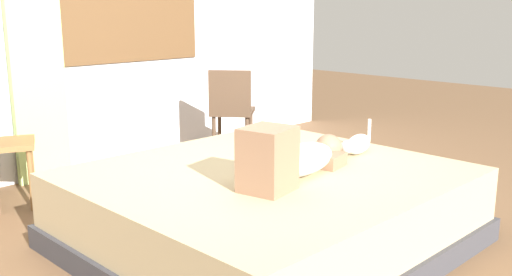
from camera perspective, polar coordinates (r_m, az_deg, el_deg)
The scene contains 7 objects.
ground_plane at distance 3.51m, azimuth 1.79°, elevation -10.79°, with size 16.00×16.00×0.00m, color brown.
back_wall_with_window at distance 5.18m, azimuth -18.35°, elevation 12.68°, with size 6.40×0.14×2.90m.
bed at distance 3.48m, azimuth 1.18°, elevation -6.96°, with size 2.10×1.94×0.46m.
person_lying at distance 3.25m, azimuth 3.80°, elevation -1.99°, with size 0.94×0.42×0.34m.
cat at distance 3.82m, azimuth 9.97°, elevation -0.62°, with size 0.36×0.14×0.21m.
chair_spare at distance 5.27m, azimuth -2.44°, elevation 3.02°, with size 0.53×0.53×0.86m.
curtain_left at distance 4.93m, azimuth -21.24°, elevation 10.84°, with size 0.44×0.06×2.61m, color #ADCC75.
Camera 1 is at (-2.35, -2.19, 1.41)m, focal length 40.39 mm.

